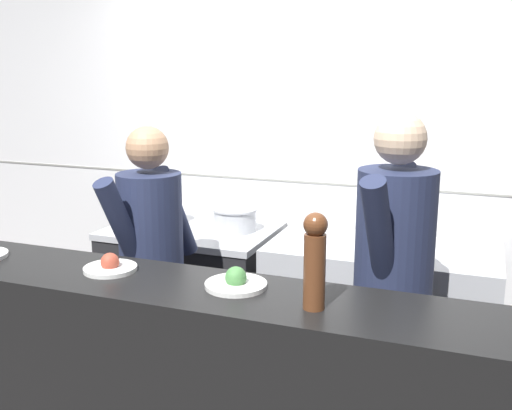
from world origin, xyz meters
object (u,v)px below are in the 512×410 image
Objects in this scene: pepper_mill at (315,259)px; plated_dish_dessert at (236,282)px; chef_sous at (393,282)px; mixing_bowl_steel at (332,235)px; oven_range at (193,293)px; stock_pot at (162,208)px; sauce_pot at (235,218)px; plated_dish_appetiser at (110,266)px; chef_head_cook at (152,265)px.

plated_dish_dessert is at bearing 164.07° from pepper_mill.
plated_dish_dessert is at bearing -123.27° from chef_sous.
oven_range is at bearing 177.25° from mixing_bowl_steel.
oven_range is at bearing -11.48° from stock_pot.
pepper_mill reaches higher than mixing_bowl_steel.
sauce_pot is at bearing 122.34° from pepper_mill.
plated_dish_appetiser reaches higher than stock_pot.
plated_dish_appetiser is at bearing 174.49° from pepper_mill.
plated_dish_appetiser is 0.92m from pepper_mill.
mixing_bowl_steel is 1.41m from plated_dish_appetiser.
chef_sous reaches higher than oven_range.
mixing_bowl_steel is at bearing -8.08° from sauce_pot.
chef_head_cook is at bearing -98.42° from sauce_pot.
plated_dish_appetiser is 0.14× the size of chef_head_cook.
stock_pot is 1.12× the size of plated_dish_dessert.
stock_pot is 1.72m from plated_dish_dessert.
chef_head_cook is (-0.12, -0.81, -0.07)m from sauce_pot.
oven_range is at bearing 161.67° from chef_sous.
stock_pot is 1.44m from plated_dish_appetiser.
plated_dish_appetiser reaches higher than mixing_bowl_steel.
plated_dish_dessert is at bearing -66.92° from sauce_pot.
chef_sous is (0.52, 0.56, -0.12)m from plated_dish_dessert.
chef_head_cook reaches higher than mixing_bowl_steel.
chef_sous reaches higher than plated_dish_dessert.
chef_head_cook is (-0.69, 0.52, -0.18)m from plated_dish_dessert.
chef_sous is (1.20, 0.03, 0.05)m from chef_head_cook.
pepper_mill is 1.24m from chef_head_cook.
chef_sous is at bearing 47.12° from plated_dish_dessert.
plated_dish_dessert is (-0.08, -1.24, 0.13)m from mixing_bowl_steel.
stock_pot is at bearing 179.87° from sauce_pot.
chef_sous is at bearing 74.38° from pepper_mill.
mixing_bowl_steel is at bearing 86.50° from plated_dish_dessert.
mixing_bowl_steel is 1.39m from pepper_mill.
mixing_bowl_steel is 0.84× the size of plated_dish_dessert.
oven_range is at bearing 113.50° from chef_head_cook.
oven_range is 3.01× the size of pepper_mill.
chef_head_cook is at bearing 148.75° from pepper_mill.
plated_dish_appetiser is at bearing -142.70° from chef_sous.
pepper_mill is at bearing -5.51° from plated_dish_appetiser.
plated_dish_dessert is (1.08, -1.33, 0.08)m from stock_pot.
chef_head_cook is (-1.02, 0.62, -0.34)m from pepper_mill.
stock_pot is 2.03m from pepper_mill.
stock_pot is 1.22× the size of plated_dish_appetiser.
stock_pot is at bearing 111.20° from plated_dish_appetiser.
chef_sous is (1.08, 0.57, -0.12)m from plated_dish_appetiser.
chef_sous is at bearing -35.38° from sauce_pot.
chef_head_cook reaches higher than plated_dish_dessert.
chef_sous is at bearing 27.69° from plated_dish_appetiser.
sauce_pot is 0.18× the size of chef_head_cook.
stock_pot is 1.16m from mixing_bowl_steel.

